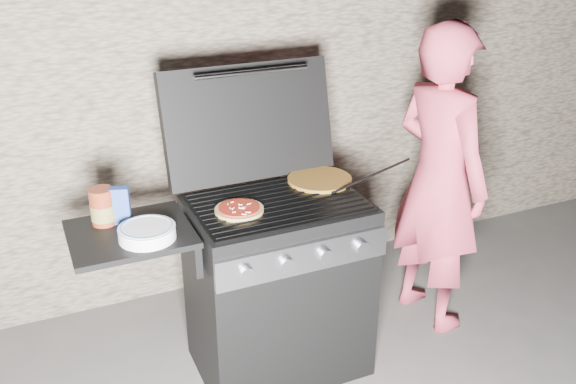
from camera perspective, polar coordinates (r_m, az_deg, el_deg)
name	(u,v)px	position (r m, az deg, el deg)	size (l,w,h in m)	color
ground	(279,362)	(3.40, -0.80, -14.88)	(50.00, 50.00, 0.00)	#464543
stone_wall	(209,134)	(3.83, -7.07, 5.13)	(8.00, 0.35, 1.80)	gray
gas_grill	(230,299)	(3.06, -5.22, -9.41)	(1.34, 0.79, 0.91)	black
pizza_topped	(239,209)	(2.82, -4.36, -1.52)	(0.22, 0.22, 0.02)	#AC8543
pizza_plain	(320,179)	(3.13, 2.83, 1.13)	(0.31, 0.31, 0.02)	#B67E2A
sauce_jar	(103,206)	(2.81, -16.16, -1.22)	(0.10, 0.10, 0.16)	maroon
blue_carton	(121,205)	(2.80, -14.65, -1.16)	(0.08, 0.04, 0.16)	navy
plate_stack	(147,233)	(2.66, -12.42, -3.56)	(0.23, 0.23, 0.05)	white
person	(439,180)	(3.44, 13.28, 1.06)	(0.60, 0.40, 1.65)	#BC3C51
tongs	(372,175)	(3.10, 7.44, 1.48)	(0.01, 0.01, 0.46)	black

